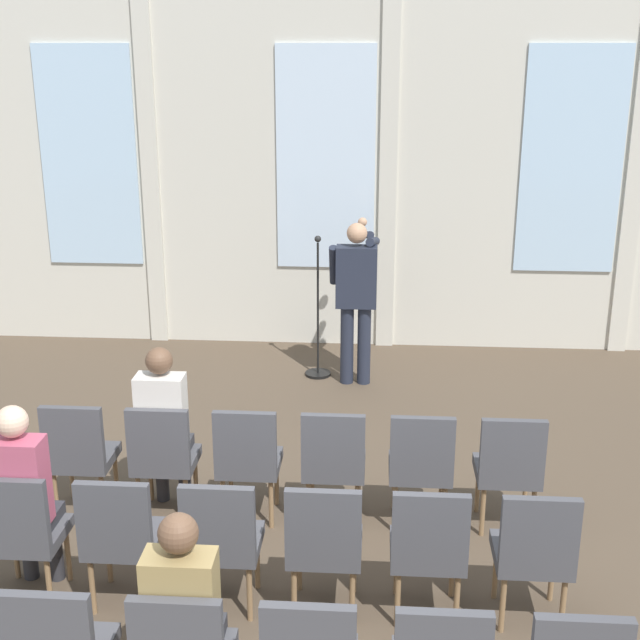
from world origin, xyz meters
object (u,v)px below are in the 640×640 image
(chair_r0_c0, at_px, (79,451))
(chair_r1_c2, at_px, (222,536))
(chair_r0_c2, at_px, (248,456))
(chair_r1_c1, at_px, (121,533))
(mic_stand, at_px, (318,346))
(chair_r0_c5, at_px, (509,465))
(audience_r0_c1, at_px, (164,423))
(chair_r0_c3, at_px, (334,459))
(audience_r2_c2, at_px, (185,613))
(audience_r1_c0, at_px, (23,492))
(chair_r1_c0, at_px, (21,529))
(speaker, at_px, (356,291))
(chair_r0_c1, at_px, (163,454))
(chair_r1_c5, at_px, (534,548))
(chair_r1_c3, at_px, (324,540))
(chair_r0_c4, at_px, (421,462))
(chair_r1_c4, at_px, (428,544))

(chair_r0_c0, distance_m, chair_r1_c2, 1.67)
(chair_r0_c2, height_order, chair_r1_c1, same)
(mic_stand, relative_size, chair_r0_c5, 1.65)
(audience_r0_c1, distance_m, chair_r0_c3, 1.30)
(audience_r0_c1, height_order, audience_r2_c2, audience_r0_c1)
(chair_r0_c2, relative_size, audience_r1_c0, 0.70)
(chair_r0_c5, xyz_separation_m, chair_r1_c0, (-3.19, -1.08, 0.00))
(chair_r0_c5, bearing_deg, chair_r0_c3, 180.00)
(chair_r1_c0, xyz_separation_m, chair_r1_c1, (0.64, 0.00, 0.00))
(speaker, height_order, audience_r0_c1, speaker)
(chair_r0_c1, distance_m, chair_r1_c5, 2.77)
(chair_r1_c0, relative_size, chair_r1_c3, 1.00)
(chair_r0_c1, distance_m, chair_r0_c4, 1.92)
(chair_r1_c2, bearing_deg, audience_r2_c2, -90.00)
(chair_r0_c3, height_order, chair_r0_c4, same)
(chair_r1_c0, distance_m, chair_r1_c4, 2.55)
(chair_r0_c4, xyz_separation_m, chair_r1_c0, (-2.55, -1.08, 0.00))
(audience_r1_c0, distance_m, chair_r1_c1, 0.68)
(mic_stand, height_order, chair_r0_c5, mic_stand)
(chair_r1_c1, relative_size, audience_r2_c2, 0.72)
(speaker, height_order, chair_r1_c5, speaker)
(speaker, relative_size, chair_r0_c4, 1.84)
(audience_r2_c2, bearing_deg, chair_r0_c0, 121.47)
(mic_stand, bearing_deg, chair_r1_c0, -111.07)
(chair_r0_c5, relative_size, chair_r1_c0, 1.00)
(audience_r1_c0, xyz_separation_m, chair_r1_c1, (0.64, -0.08, -0.21))
(audience_r0_c1, height_order, chair_r1_c4, audience_r0_c1)
(chair_r0_c3, height_order, chair_r1_c5, same)
(chair_r0_c0, xyz_separation_m, chair_r0_c5, (3.19, 0.00, 0.00))
(chair_r0_c0, relative_size, chair_r0_c5, 1.00)
(audience_r0_c1, xyz_separation_m, chair_r0_c2, (0.64, -0.08, -0.22))
(chair_r1_c1, bearing_deg, chair_r1_c0, 180.00)
(mic_stand, relative_size, audience_r1_c0, 1.15)
(chair_r0_c2, bearing_deg, chair_r1_c4, -40.34)
(speaker, distance_m, chair_r1_c1, 4.19)
(speaker, height_order, chair_r0_c4, speaker)
(speaker, bearing_deg, mic_stand, 157.43)
(chair_r0_c4, relative_size, audience_r1_c0, 0.70)
(chair_r0_c3, relative_size, chair_r1_c2, 1.00)
(chair_r0_c5, xyz_separation_m, audience_r2_c2, (-1.92, -2.09, 0.19))
(chair_r1_c1, bearing_deg, chair_r0_c5, 23.00)
(chair_r1_c2, bearing_deg, chair_r1_c4, 0.00)
(chair_r1_c1, distance_m, chair_r1_c3, 1.28)
(chair_r1_c2, relative_size, audience_r2_c2, 0.72)
(audience_r1_c0, xyz_separation_m, chair_r1_c3, (1.92, -0.08, -0.21))
(chair_r1_c2, distance_m, audience_r2_c2, 1.02)
(chair_r1_c4, bearing_deg, audience_r1_c0, 178.21)
(chair_r0_c5, distance_m, chair_r1_c1, 2.77)
(audience_r0_c1, distance_m, chair_r1_c1, 1.18)
(chair_r0_c0, height_order, chair_r1_c2, same)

